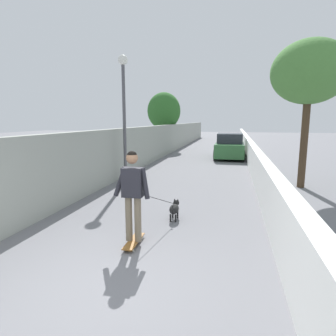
{
  "coord_description": "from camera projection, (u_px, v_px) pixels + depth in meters",
  "views": [
    {
      "loc": [
        -3.17,
        -1.83,
        2.37
      ],
      "look_at": [
        4.68,
        -0.01,
        1.0
      ],
      "focal_mm": 30.29,
      "sensor_mm": 36.0,
      "label": 1
    }
  ],
  "objects": [
    {
      "name": "ground_plane",
      "position": [
        202.0,
        159.0,
        17.29
      ],
      "size": [
        80.0,
        80.0,
        0.0
      ],
      "primitive_type": "plane",
      "color": "slate"
    },
    {
      "name": "wall_left",
      "position": [
        150.0,
        144.0,
        15.81
      ],
      "size": [
        48.0,
        0.3,
        2.03
      ],
      "primitive_type": "cube",
      "color": "#999E93",
      "rests_on": "ground"
    },
    {
      "name": "fence_right",
      "position": [
        251.0,
        154.0,
        14.66
      ],
      "size": [
        48.0,
        0.3,
        1.2
      ],
      "primitive_type": "cube",
      "color": "white",
      "rests_on": "ground"
    },
    {
      "name": "tree_right_near",
      "position": [
        310.0,
        73.0,
        9.45
      ],
      "size": [
        2.52,
        2.52,
        5.01
      ],
      "color": "#473523",
      "rests_on": "ground"
    },
    {
      "name": "tree_left_mid",
      "position": [
        164.0,
        111.0,
        22.39
      ],
      "size": [
        2.61,
        2.61,
        4.51
      ],
      "color": "#473523",
      "rests_on": "ground"
    },
    {
      "name": "lamp_post",
      "position": [
        124.0,
        98.0,
        10.47
      ],
      "size": [
        0.36,
        0.36,
        4.69
      ],
      "color": "#4C4C51",
      "rests_on": "ground"
    },
    {
      "name": "skateboard",
      "position": [
        134.0,
        241.0,
        5.45
      ],
      "size": [
        0.8,
        0.21,
        0.08
      ],
      "color": "brown",
      "rests_on": "ground"
    },
    {
      "name": "person_skateboarder",
      "position": [
        133.0,
        189.0,
        5.27
      ],
      "size": [
        0.23,
        0.71,
        1.73
      ],
      "color": "#726651",
      "rests_on": "skateboard"
    },
    {
      "name": "dog",
      "position": [
        174.0,
        208.0,
        6.79
      ],
      "size": [
        1.88,
        0.59,
        1.06
      ],
      "color": "black",
      "rests_on": "ground"
    },
    {
      "name": "car_near",
      "position": [
        230.0,
        147.0,
        17.71
      ],
      "size": [
        3.88,
        1.8,
        1.54
      ],
      "color": "#336B38",
      "rests_on": "ground"
    }
  ]
}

